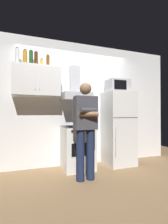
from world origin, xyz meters
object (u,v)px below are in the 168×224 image
microwave (118,86)px  person_standing (86,126)px  bottle_liquor_amber (25,57)px  bottle_rum_dark (36,59)px  refrigerator (118,128)px  stove_oven (78,147)px  cooking_pot (86,123)px  bottle_wine_green (31,58)px  bottle_beer_brown (48,61)px  bottle_spice_jar (42,63)px  bottle_vodka_clear (17,56)px  upper_cabinet (37,81)px  range_hood (76,91)px

microwave → person_standing: microwave is taller
bottle_liquor_amber → bottle_rum_dark: bottle_liquor_amber is taller
refrigerator → bottle_liquor_amber: bottle_liquor_amber is taller
stove_oven → microwave: microwave is taller
cooking_pot → bottle_wine_green: bottle_wine_green is taller
refrigerator → bottle_beer_brown: 2.06m
person_standing → cooking_pot: 0.52m
stove_oven → microwave: 1.62m
person_standing → bottle_spice_jar: bearing=132.4°
stove_oven → bottle_liquor_amber: 2.03m
stove_oven → bottle_liquor_amber: bottle_liquor_amber is taller
person_standing → bottle_beer_brown: (-0.54, 0.71, 1.26)m
bottle_beer_brown → bottle_spice_jar: 0.13m
stove_oven → bottle_rum_dark: (-0.81, 0.13, 1.76)m
stove_oven → microwave: size_ratio=1.82×
stove_oven → bottle_vodka_clear: bearing=173.4°
person_standing → bottle_beer_brown: bottle_beer_brown is taller
person_standing → stove_oven: bearing=85.3°
upper_cabinet → refrigerator: 2.00m
cooking_pot → bottle_liquor_amber: size_ratio=1.05×
bottle_wine_green → refrigerator: bearing=-5.0°
refrigerator → bottle_rum_dark: bearing=175.7°
bottle_beer_brown → bottle_liquor_amber: 0.43m
refrigerator → bottle_rum_dark: size_ratio=5.51×
stove_oven → person_standing: person_standing is taller
bottle_beer_brown → person_standing: bearing=-52.8°
cooking_pot → bottle_rum_dark: (-0.94, 0.25, 1.25)m
bottle_spice_jar → upper_cabinet: bearing=172.1°
bottle_rum_dark → range_hood: bearing=-0.5°
person_standing → bottle_rum_dark: 1.67m
bottle_wine_green → bottle_liquor_amber: bearing=-153.3°
refrigerator → bottle_spice_jar: bearing=176.1°
bottle_wine_green → bottle_beer_brown: bearing=-10.8°
microwave → bottle_liquor_amber: bearing=177.5°
bottle_beer_brown → bottle_wine_green: bearing=169.2°
stove_oven → bottle_spice_jar: size_ratio=5.62×
bottle_spice_jar → bottle_vodka_clear: (-0.45, 0.02, 0.08)m
person_standing → bottle_liquor_amber: bearing=143.6°
bottle_vodka_clear → range_hood: bearing=-0.4°
microwave → bottle_liquor_amber: size_ratio=1.64×
upper_cabinet → bottle_rum_dark: size_ratio=3.10×
bottle_liquor_amber → person_standing: bearing=-36.4°
microwave → bottle_liquor_amber: 2.02m
bottle_rum_dark → bottle_wine_green: (-0.09, 0.03, 0.01)m
bottle_beer_brown → bottle_spice_jar: (-0.12, 0.01, -0.04)m
bottle_spice_jar → bottle_vodka_clear: bearing=177.2°
cooking_pot → bottle_spice_jar: bearing=164.5°
range_hood → bottle_vodka_clear: (-1.15, 0.01, 0.61)m
bottle_beer_brown → bottle_liquor_amber: size_ratio=0.83×
bottle_spice_jar → bottle_rum_dark: 0.13m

